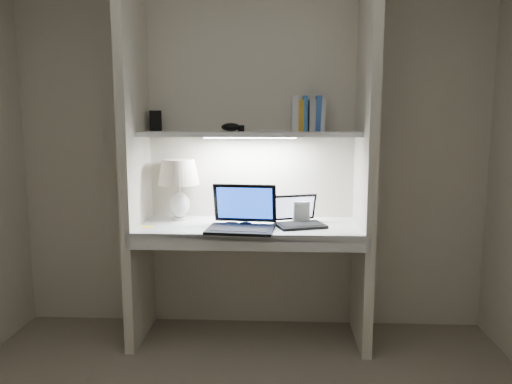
# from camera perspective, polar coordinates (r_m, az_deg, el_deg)

# --- Properties ---
(back_wall) EXTENTS (3.20, 0.01, 2.50)m
(back_wall) POSITION_cam_1_polar(r_m,az_deg,el_deg) (3.43, -0.51, 5.09)
(back_wall) COLOR beige
(back_wall) RESTS_ON floor
(alcove_panel_left) EXTENTS (0.06, 0.55, 2.50)m
(alcove_panel_left) POSITION_cam_1_polar(r_m,az_deg,el_deg) (3.28, -13.67, 4.69)
(alcove_panel_left) COLOR beige
(alcove_panel_left) RESTS_ON floor
(alcove_panel_right) EXTENTS (0.06, 0.55, 2.50)m
(alcove_panel_right) POSITION_cam_1_polar(r_m,az_deg,el_deg) (3.19, 12.45, 4.63)
(alcove_panel_right) COLOR beige
(alcove_panel_right) RESTS_ON floor
(desk) EXTENTS (1.40, 0.55, 0.04)m
(desk) POSITION_cam_1_polar(r_m,az_deg,el_deg) (3.23, -0.77, -4.12)
(desk) COLOR white
(desk) RESTS_ON alcove_panel_left
(desk_apron) EXTENTS (1.46, 0.03, 0.10)m
(desk_apron) POSITION_cam_1_polar(r_m,az_deg,el_deg) (2.98, -1.06, -5.78)
(desk_apron) COLOR silver
(desk_apron) RESTS_ON desk
(shelf) EXTENTS (1.40, 0.36, 0.03)m
(shelf) POSITION_cam_1_polar(r_m,az_deg,el_deg) (3.24, -0.69, 6.66)
(shelf) COLOR silver
(shelf) RESTS_ON back_wall
(strip_light) EXTENTS (0.60, 0.04, 0.02)m
(strip_light) POSITION_cam_1_polar(r_m,az_deg,el_deg) (3.24, -0.68, 6.27)
(strip_light) COLOR white
(strip_light) RESTS_ON shelf
(table_lamp) EXTENTS (0.28, 0.28, 0.41)m
(table_lamp) POSITION_cam_1_polar(r_m,az_deg,el_deg) (3.37, -8.81, 1.45)
(table_lamp) COLOR white
(table_lamp) RESTS_ON desk
(laptop_main) EXTENTS (0.43, 0.38, 0.27)m
(laptop_main) POSITION_cam_1_polar(r_m,az_deg,el_deg) (3.10, -1.60, -3.13)
(laptop_main) COLOR black
(laptop_main) RESTS_ON desk
(laptop_netbook) EXTENTS (0.36, 0.34, 0.19)m
(laptop_netbook) POSITION_cam_1_polar(r_m,az_deg,el_deg) (3.21, 4.83, -3.05)
(laptop_netbook) COLOR black
(laptop_netbook) RESTS_ON desk
(speaker) EXTENTS (0.11, 0.09, 0.14)m
(speaker) POSITION_cam_1_polar(r_m,az_deg,el_deg) (3.28, 5.16, -2.30)
(speaker) COLOR silver
(speaker) RESTS_ON desk
(mouse) EXTENTS (0.10, 0.07, 0.03)m
(mouse) POSITION_cam_1_polar(r_m,az_deg,el_deg) (3.17, -1.16, -3.69)
(mouse) COLOR black
(mouse) RESTS_ON desk
(cable_coil) EXTENTS (0.11, 0.11, 0.01)m
(cable_coil) POSITION_cam_1_polar(r_m,az_deg,el_deg) (3.23, -2.83, -3.63)
(cable_coil) COLOR black
(cable_coil) RESTS_ON desk
(sticky_note) EXTENTS (0.09, 0.09, 0.00)m
(sticky_note) POSITION_cam_1_polar(r_m,az_deg,el_deg) (3.23, -12.29, -3.90)
(sticky_note) COLOR yellow
(sticky_note) RESTS_ON desk
(book_row) EXTENTS (0.22, 0.15, 0.23)m
(book_row) POSITION_cam_1_polar(r_m,az_deg,el_deg) (3.35, 5.95, 8.80)
(book_row) COLOR silver
(book_row) RESTS_ON shelf
(shelf_box) EXTENTS (0.09, 0.08, 0.14)m
(shelf_box) POSITION_cam_1_polar(r_m,az_deg,el_deg) (3.43, -11.42, 7.98)
(shelf_box) COLOR black
(shelf_box) RESTS_ON shelf
(shelf_gadget) EXTENTS (0.14, 0.11, 0.05)m
(shelf_gadget) POSITION_cam_1_polar(r_m,az_deg,el_deg) (3.27, -2.90, 7.43)
(shelf_gadget) COLOR black
(shelf_gadget) RESTS_ON shelf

